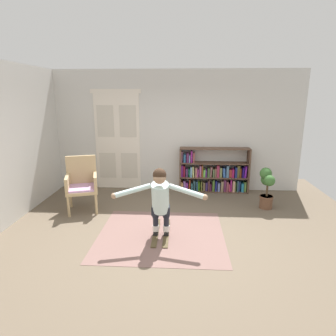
{
  "coord_description": "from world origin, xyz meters",
  "views": [
    {
      "loc": [
        0.2,
        -4.39,
        2.31
      ],
      "look_at": [
        -0.09,
        0.54,
        1.05
      ],
      "focal_mm": 30.66,
      "sensor_mm": 36.0,
      "label": 1
    }
  ],
  "objects_px": {
    "potted_plant": "(267,186)",
    "wicker_chair": "(82,182)",
    "skis_pair": "(161,233)",
    "person_skier": "(160,197)",
    "bookshelf": "(212,174)"
  },
  "relations": [
    {
      "from": "bookshelf",
      "to": "person_skier",
      "type": "height_order",
      "value": "person_skier"
    },
    {
      "from": "wicker_chair",
      "to": "skis_pair",
      "type": "relative_size",
      "value": 1.18
    },
    {
      "from": "person_skier",
      "to": "potted_plant",
      "type": "bearing_deg",
      "value": 35.2
    },
    {
      "from": "wicker_chair",
      "to": "person_skier",
      "type": "xyz_separation_m",
      "value": [
        1.7,
        -1.16,
        0.15
      ]
    },
    {
      "from": "wicker_chair",
      "to": "potted_plant",
      "type": "relative_size",
      "value": 1.27
    },
    {
      "from": "potted_plant",
      "to": "person_skier",
      "type": "xyz_separation_m",
      "value": [
        -2.09,
        -1.48,
        0.25
      ]
    },
    {
      "from": "potted_plant",
      "to": "bookshelf",
      "type": "bearing_deg",
      "value": 135.65
    },
    {
      "from": "bookshelf",
      "to": "potted_plant",
      "type": "xyz_separation_m",
      "value": [
        1.03,
        -1.01,
        0.05
      ]
    },
    {
      "from": "bookshelf",
      "to": "wicker_chair",
      "type": "relative_size",
      "value": 1.52
    },
    {
      "from": "potted_plant",
      "to": "person_skier",
      "type": "distance_m",
      "value": 2.57
    },
    {
      "from": "potted_plant",
      "to": "wicker_chair",
      "type": "bearing_deg",
      "value": -175.23
    },
    {
      "from": "bookshelf",
      "to": "wicker_chair",
      "type": "distance_m",
      "value": 3.07
    },
    {
      "from": "bookshelf",
      "to": "wicker_chair",
      "type": "height_order",
      "value": "wicker_chair"
    },
    {
      "from": "bookshelf",
      "to": "wicker_chair",
      "type": "bearing_deg",
      "value": -154.44
    },
    {
      "from": "skis_pair",
      "to": "person_skier",
      "type": "bearing_deg",
      "value": -89.14
    }
  ]
}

